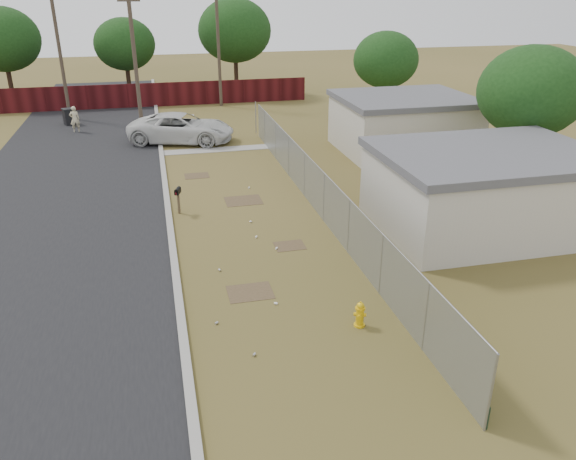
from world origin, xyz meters
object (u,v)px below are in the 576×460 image
object	(u,v)px
mailbox	(178,193)
pickup_truck	(182,128)
pedestrian	(75,119)
trash_bin	(69,116)
fire_hydrant	(360,315)

from	to	relation	value
mailbox	pickup_truck	xyz separation A→B (m)	(0.88, 11.57, -0.03)
mailbox	pickup_truck	world-z (taller)	pickup_truck
pickup_truck	pedestrian	size ratio (longest dim) A/B	3.74
pedestrian	trash_bin	distance (m)	2.30
fire_hydrant	pickup_truck	size ratio (longest dim) A/B	0.13
mailbox	trash_bin	world-z (taller)	mailbox
mailbox	pedestrian	xyz separation A→B (m)	(-5.62, 15.70, -0.06)
mailbox	pedestrian	size ratio (longest dim) A/B	0.68
fire_hydrant	mailbox	bearing A→B (deg)	114.43
fire_hydrant	trash_bin	world-z (taller)	trash_bin
fire_hydrant	trash_bin	bearing A→B (deg)	111.12
fire_hydrant	pedestrian	xyz separation A→B (m)	(-10.04, 25.43, 0.46)
fire_hydrant	pedestrian	bearing A→B (deg)	111.55
pickup_truck	trash_bin	bearing A→B (deg)	66.25
pedestrian	mailbox	bearing A→B (deg)	102.19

